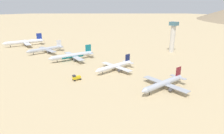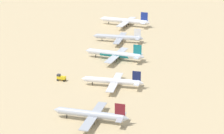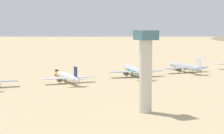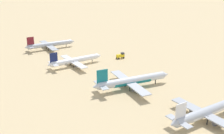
% 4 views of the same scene
% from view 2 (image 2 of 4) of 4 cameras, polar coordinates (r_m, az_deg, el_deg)
% --- Properties ---
extents(ground_plane, '(1800.00, 1800.00, 0.00)m').
position_cam_2_polar(ground_plane, '(281.55, 0.28, 0.93)').
color(ground_plane, tan).
extents(parked_jet_0, '(47.41, 38.79, 13.72)m').
position_cam_2_polar(parked_jet_0, '(370.26, 1.85, 6.35)').
color(parked_jet_0, white).
rests_on(parked_jet_0, ground).
extents(parked_jet_1, '(40.00, 32.41, 11.56)m').
position_cam_2_polar(parked_jet_1, '(321.50, 0.91, 4.09)').
color(parked_jet_1, '#B2B7C1').
rests_on(parked_jet_1, ground).
extents(parked_jet_2, '(42.84, 35.03, 12.39)m').
position_cam_2_polar(parked_jet_2, '(280.98, 0.42, 1.78)').
color(parked_jet_2, silver).
rests_on(parked_jet_2, ground).
extents(parked_jet_3, '(36.64, 29.67, 10.59)m').
position_cam_2_polar(parked_jet_3, '(236.48, 0.17, -1.95)').
color(parked_jet_3, white).
rests_on(parked_jet_3, ground).
extents(parked_jet_4, '(37.88, 30.79, 10.92)m').
position_cam_2_polar(parked_jet_4, '(197.91, -2.80, -6.52)').
color(parked_jet_4, '#B2B7C1').
rests_on(parked_jet_4, ground).
extents(service_truck, '(5.45, 3.28, 3.90)m').
position_cam_2_polar(service_truck, '(247.89, -7.02, -1.42)').
color(service_truck, yellow).
rests_on(service_truck, ground).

